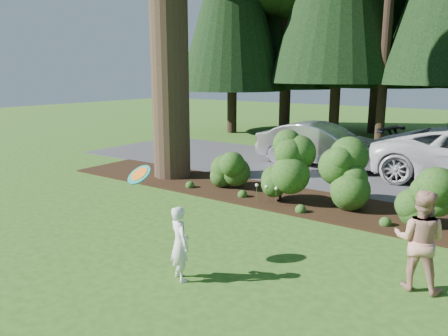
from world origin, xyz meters
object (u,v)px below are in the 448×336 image
car_silver_wagon (321,144)px  adult (420,240)px  child (180,243)px  frisbee (139,175)px

car_silver_wagon → adult: bearing=-147.8°
child → frisbee: 1.46m
car_silver_wagon → child: 10.46m
car_silver_wagon → child: (1.92, -10.28, -0.18)m
car_silver_wagon → adult: 9.80m
child → frisbee: size_ratio=2.62×
car_silver_wagon → child: size_ratio=3.73×
adult → frisbee: bearing=20.1°
frisbee → adult: bearing=24.0°
car_silver_wagon → adult: (5.30, -8.25, 0.01)m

